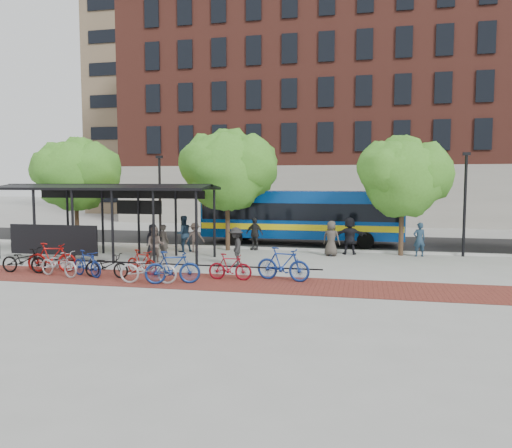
% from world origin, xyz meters
% --- Properties ---
extents(ground, '(160.00, 160.00, 0.00)m').
position_xyz_m(ground, '(0.00, 0.00, 0.00)').
color(ground, '#9E9E99').
rests_on(ground, ground).
extents(asphalt_street, '(160.00, 8.00, 0.01)m').
position_xyz_m(asphalt_street, '(0.00, 8.00, 0.01)').
color(asphalt_street, black).
rests_on(asphalt_street, ground).
extents(curb, '(160.00, 0.25, 0.12)m').
position_xyz_m(curb, '(0.00, 4.00, 0.06)').
color(curb, '#B7B7B2').
rests_on(curb, ground).
extents(brick_strip, '(24.00, 3.00, 0.01)m').
position_xyz_m(brick_strip, '(-2.00, -5.00, 0.00)').
color(brick_strip, maroon).
rests_on(brick_strip, ground).
extents(bike_rack_rail, '(12.00, 0.05, 0.95)m').
position_xyz_m(bike_rack_rail, '(-3.30, -4.10, 0.00)').
color(bike_rack_rail, black).
rests_on(bike_rack_rail, ground).
extents(building_brick, '(55.00, 14.00, 20.00)m').
position_xyz_m(building_brick, '(10.00, 26.00, 10.00)').
color(building_brick, brown).
rests_on(building_brick, ground).
extents(building_tower, '(22.00, 22.00, 30.00)m').
position_xyz_m(building_tower, '(-16.00, 40.00, 15.00)').
color(building_tower, '#7A664C').
rests_on(building_tower, ground).
extents(bus_shelter, '(10.60, 3.07, 3.60)m').
position_xyz_m(bus_shelter, '(-8.13, -0.48, 3.00)').
color(bus_shelter, black).
rests_on(bus_shelter, ground).
extents(tree_a, '(4.90, 4.00, 6.18)m').
position_xyz_m(tree_a, '(-11.91, 3.35, 4.24)').
color(tree_a, '#382619').
rests_on(tree_a, ground).
extents(tree_b, '(5.15, 4.20, 6.47)m').
position_xyz_m(tree_b, '(-2.90, 3.35, 4.46)').
color(tree_b, '#382619').
rests_on(tree_b, ground).
extents(tree_c, '(4.66, 3.80, 5.92)m').
position_xyz_m(tree_c, '(6.09, 3.35, 4.05)').
color(tree_c, '#382619').
rests_on(tree_c, ground).
extents(lamp_post_left, '(0.35, 0.20, 5.12)m').
position_xyz_m(lamp_post_left, '(-7.00, 3.60, 2.75)').
color(lamp_post_left, black).
rests_on(lamp_post_left, ground).
extents(lamp_post_right, '(0.35, 0.20, 5.12)m').
position_xyz_m(lamp_post_right, '(9.00, 3.60, 2.75)').
color(lamp_post_right, black).
rests_on(lamp_post_right, ground).
extents(bus, '(11.67, 2.97, 3.14)m').
position_xyz_m(bus, '(0.58, 6.60, 1.80)').
color(bus, navy).
rests_on(bus, ground).
extents(bike_0, '(2.00, 0.73, 1.05)m').
position_xyz_m(bike_0, '(-9.33, -4.88, 0.52)').
color(bike_0, black).
rests_on(bike_0, ground).
extents(bike_1, '(2.08, 0.96, 1.21)m').
position_xyz_m(bike_1, '(-8.34, -4.47, 0.60)').
color(bike_1, maroon).
rests_on(bike_1, ground).
extents(bike_2, '(2.07, 1.19, 1.03)m').
position_xyz_m(bike_2, '(-7.47, -5.29, 0.51)').
color(bike_2, '#9E9EA0').
rests_on(bike_2, ground).
extents(bike_3, '(1.78, 1.14, 1.04)m').
position_xyz_m(bike_3, '(-6.38, -5.08, 0.52)').
color(bike_3, navy).
rests_on(bike_3, ground).
extents(bike_4, '(1.81, 0.63, 0.95)m').
position_xyz_m(bike_4, '(-5.55, -5.09, 0.48)').
color(bike_4, black).
rests_on(bike_4, ground).
extents(bike_5, '(1.69, 1.02, 0.98)m').
position_xyz_m(bike_5, '(-4.55, -4.10, 0.49)').
color(bike_5, maroon).
rests_on(bike_5, ground).
extents(bike_6, '(2.20, 1.01, 1.12)m').
position_xyz_m(bike_6, '(-3.51, -5.77, 0.56)').
color(bike_6, '#A4A4A6').
rests_on(bike_6, ground).
extents(bike_7, '(2.08, 1.22, 1.21)m').
position_xyz_m(bike_7, '(-2.62, -5.64, 0.60)').
color(bike_7, navy).
rests_on(bike_7, ground).
extents(bike_9, '(1.68, 0.48, 1.01)m').
position_xyz_m(bike_9, '(-0.76, -4.52, 0.50)').
color(bike_9, maroon).
rests_on(bike_9, ground).
extents(bike_11, '(2.18, 1.04, 1.26)m').
position_xyz_m(bike_11, '(1.22, -4.24, 0.63)').
color(bike_11, navy).
rests_on(bike_11, ground).
extents(pedestrian_0, '(0.88, 0.90, 1.57)m').
position_xyz_m(pedestrian_0, '(-6.24, 0.82, 0.78)').
color(pedestrian_0, black).
rests_on(pedestrian_0, ground).
extents(pedestrian_1, '(0.71, 0.62, 1.63)m').
position_xyz_m(pedestrian_1, '(-5.33, 0.08, 0.81)').
color(pedestrian_1, '#3F3832').
rests_on(pedestrian_1, ground).
extents(pedestrian_2, '(1.18, 1.16, 1.92)m').
position_xyz_m(pedestrian_2, '(-5.13, 2.19, 0.96)').
color(pedestrian_2, '#1E3246').
rests_on(pedestrian_2, ground).
extents(pedestrian_3, '(1.15, 0.98, 1.54)m').
position_xyz_m(pedestrian_3, '(-4.49, 2.24, 0.77)').
color(pedestrian_3, '#4C3F38').
rests_on(pedestrian_3, ground).
extents(pedestrian_4, '(1.10, 0.71, 1.75)m').
position_xyz_m(pedestrian_4, '(-1.62, 3.74, 0.87)').
color(pedestrian_4, '#272727').
rests_on(pedestrian_4, ground).
extents(pedestrian_5, '(1.80, 0.70, 1.90)m').
position_xyz_m(pedestrian_5, '(3.47, 3.15, 0.95)').
color(pedestrian_5, black).
rests_on(pedestrian_5, ground).
extents(pedestrian_6, '(0.97, 0.74, 1.76)m').
position_xyz_m(pedestrian_6, '(2.59, 2.39, 0.88)').
color(pedestrian_6, '#413B34').
rests_on(pedestrian_6, ground).
extents(pedestrian_7, '(0.70, 0.55, 1.69)m').
position_xyz_m(pedestrian_7, '(6.86, 3.12, 0.85)').
color(pedestrian_7, '#20364B').
rests_on(pedestrian_7, ground).
extents(pedestrian_8, '(0.98, 0.88, 1.67)m').
position_xyz_m(pedestrian_8, '(-5.07, -1.50, 0.84)').
color(pedestrian_8, brown).
rests_on(pedestrian_8, ground).
extents(pedestrian_9, '(0.93, 1.25, 1.72)m').
position_xyz_m(pedestrian_9, '(-1.31, -1.50, 0.86)').
color(pedestrian_9, black).
rests_on(pedestrian_9, ground).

